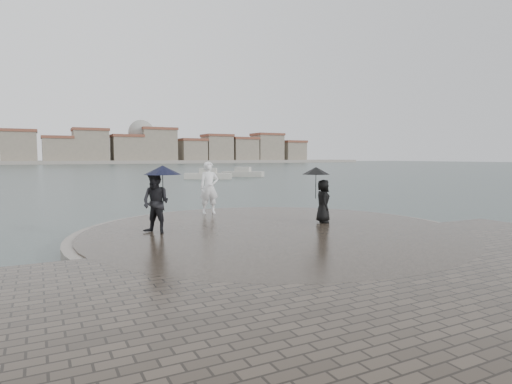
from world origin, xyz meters
TOP-DOWN VIEW (x-y plane):
  - ground at (0.00, 0.00)m, footprint 400.00×400.00m
  - kerb_ring at (0.00, 3.50)m, footprint 12.50×12.50m
  - quay_tip at (0.00, 3.50)m, footprint 11.90×11.90m
  - statue at (-0.53, 7.93)m, footprint 0.84×0.62m
  - visitor_left at (-3.49, 4.52)m, footprint 1.37×1.24m
  - visitor_right at (2.08, 3.90)m, footprint 1.13×1.04m
  - far_skyline at (-6.29, 160.71)m, footprint 260.00×20.00m
  - boats at (4.98, 39.30)m, footprint 35.46×13.58m

SIDE VIEW (x-z plane):
  - ground at x=0.00m, z-range 0.00..0.00m
  - kerb_ring at x=0.00m, z-range 0.00..0.32m
  - quay_tip at x=0.00m, z-range 0.00..0.36m
  - boats at x=4.98m, z-range -0.37..1.13m
  - statue at x=-0.53m, z-range 0.36..2.47m
  - visitor_right at x=2.08m, z-range 0.49..2.44m
  - visitor_left at x=-3.49m, z-range 0.50..2.54m
  - far_skyline at x=-6.29m, z-range -12.89..24.11m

